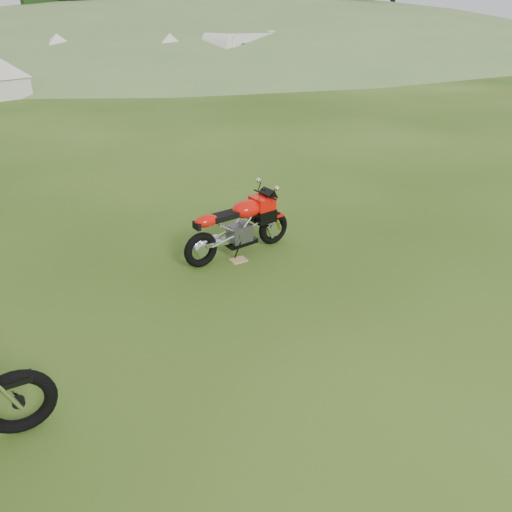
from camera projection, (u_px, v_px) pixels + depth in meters
ground at (277, 336)px, 5.72m from camera, size 120.00×120.00×0.00m
hillside at (231, 42)px, 47.19m from camera, size 80.00×64.00×8.00m
hedgerow at (231, 42)px, 47.19m from camera, size 36.00×1.20×8.60m
sport_motorcycle at (238, 222)px, 7.34m from camera, size 1.76×0.50×1.05m
plywood_board at (238, 260)px, 7.38m from camera, size 0.25×0.20×0.02m
tent_mid at (60, 54)px, 24.22m from camera, size 2.75×2.75×2.27m
tent_right at (171, 54)px, 24.49m from camera, size 3.36×3.36×2.26m
caravan at (241, 54)px, 25.68m from camera, size 4.69×3.19×2.01m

